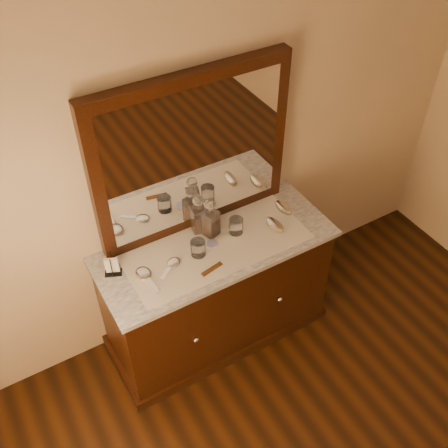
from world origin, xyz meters
The scene contains 18 objects.
dresser_cabinet centered at (0.00, 1.96, 0.41)m, with size 1.40×0.55×0.82m, color black.
dresser_plinth centered at (0.00, 1.96, 0.04)m, with size 1.46×0.59×0.08m, color black.
knob_left centered at (-0.30, 1.67, 0.45)m, with size 0.04×0.04×0.04m, color silver.
knob_right centered at (0.30, 1.67, 0.45)m, with size 0.04×0.04×0.04m, color silver.
marble_top centered at (0.00, 1.96, 0.83)m, with size 1.44×0.59×0.03m, color white.
mirror_frame centered at (0.00, 2.20, 1.35)m, with size 1.20×0.08×1.00m, color black.
mirror_glass centered at (0.00, 2.17, 1.35)m, with size 1.06×0.01×0.86m, color white.
lace_runner centered at (0.00, 1.94, 0.85)m, with size 1.10×0.45×0.00m, color beige.
pin_dish centered at (-0.02, 1.96, 0.86)m, with size 0.07×0.07×0.01m, color white.
comb centered at (-0.12, 1.79, 0.86)m, with size 0.14×0.03×0.01m, color brown.
napkin_rack centered at (-0.61, 2.05, 0.91)m, with size 0.11×0.09×0.14m.
decanter_left centered at (-0.02, 2.12, 0.96)m, with size 0.09×0.09×0.27m.
decanter_right centered at (0.02, 2.05, 0.96)m, with size 0.11×0.11×0.27m.
brush_near centered at (0.38, 1.90, 0.87)m, with size 0.08×0.16×0.04m.
brush_far centered at (0.52, 2.00, 0.87)m, with size 0.08×0.15×0.04m.
hand_mirror_outer centered at (-0.46, 1.93, 0.86)m, with size 0.09×0.22×0.02m.
hand_mirror_inner centered at (-0.30, 1.93, 0.86)m, with size 0.18×0.14×0.02m.
tumblers centered at (0.02, 1.96, 0.90)m, with size 0.37×0.14×0.10m.
Camera 1 is at (-1.06, 0.04, 3.08)m, focal length 42.14 mm.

